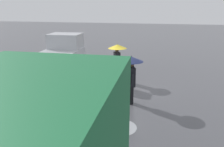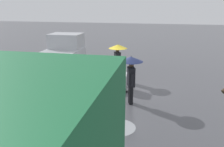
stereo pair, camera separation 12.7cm
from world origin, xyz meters
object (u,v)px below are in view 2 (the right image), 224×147
(pedestrian_pink_side, at_px, (118,54))
(shopping_cart_vendor, at_px, (125,80))
(cargo_van_parked_right, at_px, (56,64))
(pedestrian_black_side, at_px, (131,69))
(hand_dolly_boxes, at_px, (107,78))

(pedestrian_pink_side, bearing_deg, shopping_cart_vendor, 114.44)
(shopping_cart_vendor, relative_size, pedestrian_pink_side, 0.49)
(cargo_van_parked_right, bearing_deg, pedestrian_black_side, 160.25)
(hand_dolly_boxes, xyz_separation_m, pedestrian_black_side, (-1.53, 1.82, 1.07))
(shopping_cart_vendor, bearing_deg, cargo_van_parked_right, -0.27)
(pedestrian_black_side, bearing_deg, hand_dolly_boxes, -50.11)
(cargo_van_parked_right, distance_m, shopping_cart_vendor, 3.81)
(hand_dolly_boxes, height_order, pedestrian_pink_side, pedestrian_pink_side)
(cargo_van_parked_right, height_order, hand_dolly_boxes, cargo_van_parked_right)
(shopping_cart_vendor, xyz_separation_m, pedestrian_black_side, (-0.53, 1.52, 1.02))
(hand_dolly_boxes, distance_m, pedestrian_black_side, 2.61)
(cargo_van_parked_right, bearing_deg, shopping_cart_vendor, 179.73)
(pedestrian_pink_side, bearing_deg, pedestrian_black_side, 111.84)
(hand_dolly_boxes, relative_size, pedestrian_black_side, 0.61)
(hand_dolly_boxes, bearing_deg, pedestrian_pink_side, -104.37)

